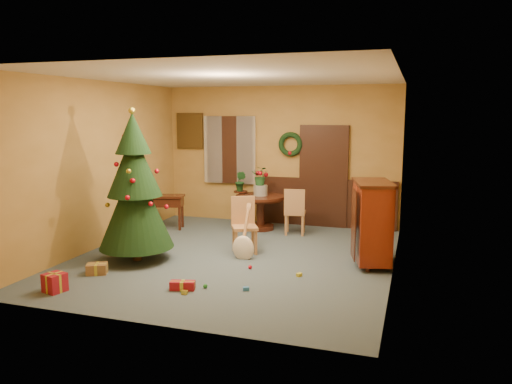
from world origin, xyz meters
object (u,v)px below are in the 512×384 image
at_px(dining_table, 261,206).
at_px(chair_near, 244,223).
at_px(christmas_tree, 135,189).
at_px(sideboard, 372,220).
at_px(writing_desk, 165,203).

distance_m(dining_table, chair_near, 1.67).
xyz_separation_m(chair_near, christmas_tree, (-1.47, -1.00, 0.65)).
bearing_deg(dining_table, christmas_tree, -115.21).
distance_m(christmas_tree, sideboard, 3.74).
bearing_deg(christmas_tree, writing_desk, 106.58).
xyz_separation_m(writing_desk, sideboard, (4.23, -1.19, 0.18)).
bearing_deg(christmas_tree, sideboard, 14.37).
height_order(christmas_tree, sideboard, christmas_tree).
distance_m(writing_desk, sideboard, 4.40).
bearing_deg(chair_near, dining_table, 97.67).
height_order(chair_near, writing_desk, chair_near).
height_order(dining_table, writing_desk, dining_table).
bearing_deg(sideboard, writing_desk, 164.27).
height_order(dining_table, christmas_tree, christmas_tree).
distance_m(chair_near, christmas_tree, 1.89).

